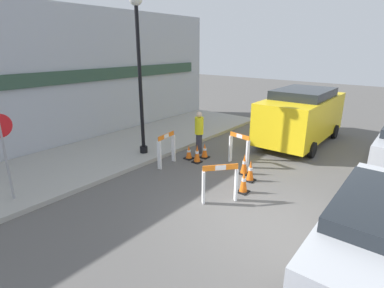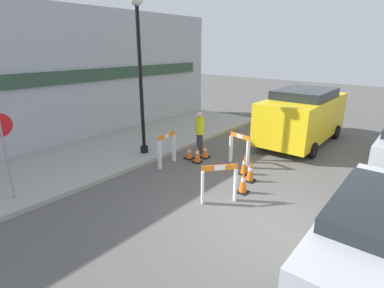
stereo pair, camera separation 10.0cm
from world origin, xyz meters
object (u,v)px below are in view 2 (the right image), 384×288
streetlamp_post (139,55)px  work_van (303,114)px  stop_sign (3,143)px  person_worker (200,131)px

streetlamp_post → work_van: streetlamp_post is taller
streetlamp_post → work_van: (5.34, -3.97, -2.40)m
stop_sign → person_worker: 6.35m
streetlamp_post → stop_sign: 5.00m
streetlamp_post → person_worker: 3.48m
person_worker → work_van: work_van is taller
person_worker → work_van: 4.58m
person_worker → work_van: (3.80, -2.52, 0.37)m
stop_sign → work_van: (9.93, -4.00, -0.41)m
stop_sign → work_van: 10.71m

